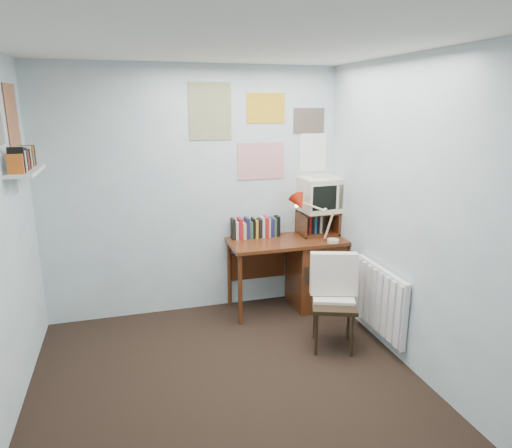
{
  "coord_description": "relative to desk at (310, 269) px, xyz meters",
  "views": [
    {
      "loc": [
        -0.66,
        -2.78,
        2.13
      ],
      "look_at": [
        0.44,
        1.04,
        1.07
      ],
      "focal_mm": 32.0,
      "sensor_mm": 36.0,
      "label": 1
    }
  ],
  "objects": [
    {
      "name": "tv_riser",
      "position": [
        0.12,
        0.11,
        0.48
      ],
      "size": [
        0.4,
        0.3,
        0.25
      ],
      "primitive_type": "cube",
      "color": "#602D16",
      "rests_on": "desk"
    },
    {
      "name": "ground",
      "position": [
        -1.17,
        -1.48,
        -0.41
      ],
      "size": [
        3.5,
        3.5,
        0.0
      ],
      "primitive_type": "plane",
      "color": "black",
      "rests_on": "ground"
    },
    {
      "name": "posters_left",
      "position": [
        -2.67,
        -0.38,
        1.59
      ],
      "size": [
        0.01,
        0.7,
        0.6
      ],
      "primitive_type": "cube",
      "color": "white",
      "rests_on": "left_wall"
    },
    {
      "name": "desk_chair",
      "position": [
        -0.15,
        -0.9,
        0.0
      ],
      "size": [
        0.53,
        0.52,
        0.82
      ],
      "primitive_type": "cube",
      "rotation": [
        0.0,
        0.0,
        -0.36
      ],
      "color": "black",
      "rests_on": "ground"
    },
    {
      "name": "back_wall",
      "position": [
        -1.17,
        0.27,
        0.84
      ],
      "size": [
        3.0,
        0.02,
        2.5
      ],
      "primitive_type": "cube",
      "color": "silver",
      "rests_on": "ground"
    },
    {
      "name": "crt_tv",
      "position": [
        0.14,
        0.13,
        0.8
      ],
      "size": [
        0.44,
        0.41,
        0.39
      ],
      "primitive_type": "cube",
      "rotation": [
        0.0,
        0.0,
        0.08
      ],
      "color": "beige",
      "rests_on": "tv_riser"
    },
    {
      "name": "posters_back",
      "position": [
        -0.47,
        0.26,
        1.44
      ],
      "size": [
        1.2,
        0.01,
        0.9
      ],
      "primitive_type": "cube",
      "color": "white",
      "rests_on": "back_wall"
    },
    {
      "name": "radiator",
      "position": [
        0.29,
        -0.93,
        0.01
      ],
      "size": [
        0.09,
        0.8,
        0.6
      ],
      "primitive_type": "cube",
      "color": "white",
      "rests_on": "right_wall"
    },
    {
      "name": "book_row",
      "position": [
        -0.51,
        0.18,
        0.46
      ],
      "size": [
        0.6,
        0.14,
        0.22
      ],
      "primitive_type": "cube",
      "color": "#602D16",
      "rests_on": "desk"
    },
    {
      "name": "desk_lamp",
      "position": [
        0.15,
        -0.22,
        0.58
      ],
      "size": [
        0.36,
        0.33,
        0.44
      ],
      "primitive_type": "cube",
      "rotation": [
        0.0,
        0.0,
        -0.24
      ],
      "color": "#AB200B",
      "rests_on": "desk"
    },
    {
      "name": "wall_shelf",
      "position": [
        -2.57,
        -0.38,
        1.21
      ],
      "size": [
        0.2,
        0.62,
        0.24
      ],
      "primitive_type": "cube",
      "color": "white",
      "rests_on": "left_wall"
    },
    {
      "name": "desk",
      "position": [
        0.0,
        0.0,
        0.0
      ],
      "size": [
        1.2,
        0.55,
        0.76
      ],
      "color": "#602D16",
      "rests_on": "ground"
    },
    {
      "name": "right_wall",
      "position": [
        0.33,
        -1.48,
        0.84
      ],
      "size": [
        0.02,
        3.5,
        2.5
      ],
      "primitive_type": "cube",
      "color": "silver",
      "rests_on": "ground"
    },
    {
      "name": "ceiling",
      "position": [
        -1.17,
        -1.48,
        2.09
      ],
      "size": [
        3.0,
        3.5,
        0.02
      ],
      "primitive_type": "cube",
      "color": "white",
      "rests_on": "back_wall"
    }
  ]
}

